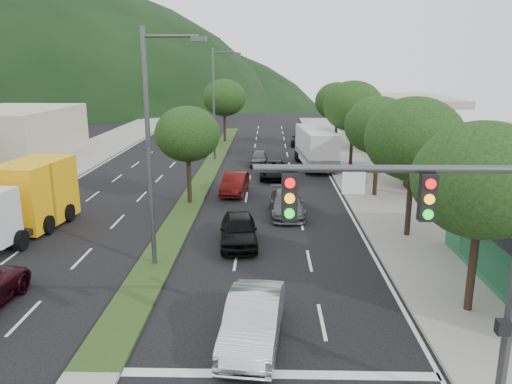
{
  "coord_description": "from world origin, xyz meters",
  "views": [
    {
      "loc": [
        4.93,
        -12.21,
        8.49
      ],
      "look_at": [
        4.28,
        13.94,
        1.84
      ],
      "focal_mm": 35.0,
      "sensor_mm": 36.0,
      "label": 1
    }
  ],
  "objects_px": {
    "tree_med_near": "(188,134)",
    "tree_med_far": "(224,98)",
    "tree_r_e": "(337,101)",
    "car_queue_f": "(301,139)",
    "car_queue_a": "(239,230)",
    "streetlight_mid": "(216,99)",
    "tree_r_b": "(414,139)",
    "tree_r_d": "(353,106)",
    "streetlight_near": "(153,139)",
    "car_queue_d": "(274,169)",
    "car_queue_e": "(259,158)",
    "tree_r_c": "(379,126)",
    "car_queue_b": "(286,204)",
    "sedan_silver": "(253,320)",
    "car_queue_c": "(235,183)",
    "traffic_signal": "(450,242)",
    "motorhome": "(316,147)",
    "box_truck": "(27,200)",
    "tree_r_a": "(482,180)"
  },
  "relations": [
    {
      "from": "streetlight_near",
      "to": "traffic_signal",
      "type": "bearing_deg",
      "value": -47.23
    },
    {
      "from": "tree_r_d",
      "to": "car_queue_a",
      "type": "distance_m",
      "value": 21.5
    },
    {
      "from": "car_queue_d",
      "to": "car_queue_e",
      "type": "relative_size",
      "value": 1.24
    },
    {
      "from": "tree_r_e",
      "to": "car_queue_f",
      "type": "relative_size",
      "value": 1.35
    },
    {
      "from": "box_truck",
      "to": "streetlight_near",
      "type": "bearing_deg",
      "value": 156.32
    },
    {
      "from": "sedan_silver",
      "to": "tree_r_b",
      "type": "bearing_deg",
      "value": 59.07
    },
    {
      "from": "tree_med_near",
      "to": "tree_med_far",
      "type": "bearing_deg",
      "value": 90.0
    },
    {
      "from": "car_queue_c",
      "to": "car_queue_d",
      "type": "xyz_separation_m",
      "value": [
        2.69,
        5.0,
        -0.05
      ]
    },
    {
      "from": "tree_med_far",
      "to": "car_queue_d",
      "type": "height_order",
      "value": "tree_med_far"
    },
    {
      "from": "car_queue_d",
      "to": "tree_med_near",
      "type": "bearing_deg",
      "value": -125.48
    },
    {
      "from": "tree_med_near",
      "to": "car_queue_d",
      "type": "bearing_deg",
      "value": 55.28
    },
    {
      "from": "streetlight_near",
      "to": "sedan_silver",
      "type": "bearing_deg",
      "value": -55.08
    },
    {
      "from": "traffic_signal",
      "to": "tree_r_d",
      "type": "distance_m",
      "value": 31.68
    },
    {
      "from": "tree_r_e",
      "to": "car_queue_d",
      "type": "bearing_deg",
      "value": -114.95
    },
    {
      "from": "tree_r_c",
      "to": "car_queue_b",
      "type": "bearing_deg",
      "value": -144.7
    },
    {
      "from": "traffic_signal",
      "to": "tree_r_a",
      "type": "relative_size",
      "value": 1.06
    },
    {
      "from": "tree_r_d",
      "to": "streetlight_near",
      "type": "height_order",
      "value": "streetlight_near"
    },
    {
      "from": "tree_r_b",
      "to": "streetlight_mid",
      "type": "height_order",
      "value": "streetlight_mid"
    },
    {
      "from": "tree_med_near",
      "to": "box_truck",
      "type": "bearing_deg",
      "value": -144.51
    },
    {
      "from": "tree_r_c",
      "to": "tree_r_b",
      "type": "bearing_deg",
      "value": -90.0
    },
    {
      "from": "tree_r_e",
      "to": "streetlight_near",
      "type": "bearing_deg",
      "value": -110.23
    },
    {
      "from": "box_truck",
      "to": "car_queue_a",
      "type": "bearing_deg",
      "value": 177.24
    },
    {
      "from": "car_queue_f",
      "to": "tree_r_b",
      "type": "bearing_deg",
      "value": -76.19
    },
    {
      "from": "sedan_silver",
      "to": "tree_r_d",
      "type": "bearing_deg",
      "value": 80.68
    },
    {
      "from": "sedan_silver",
      "to": "car_queue_d",
      "type": "relative_size",
      "value": 1.0
    },
    {
      "from": "car_queue_c",
      "to": "box_truck",
      "type": "bearing_deg",
      "value": -136.34
    },
    {
      "from": "tree_r_b",
      "to": "tree_r_d",
      "type": "bearing_deg",
      "value": 90.0
    },
    {
      "from": "tree_r_d",
      "to": "tree_med_near",
      "type": "relative_size",
      "value": 1.19
    },
    {
      "from": "tree_r_c",
      "to": "sedan_silver",
      "type": "distance_m",
      "value": 20.02
    },
    {
      "from": "car_queue_a",
      "to": "tree_r_b",
      "type": "bearing_deg",
      "value": 4.1
    },
    {
      "from": "motorhome",
      "to": "streetlight_near",
      "type": "bearing_deg",
      "value": -116.37
    },
    {
      "from": "tree_med_near",
      "to": "tree_r_d",
      "type": "bearing_deg",
      "value": 45.0
    },
    {
      "from": "tree_r_b",
      "to": "car_queue_e",
      "type": "bearing_deg",
      "value": 112.87
    },
    {
      "from": "tree_med_far",
      "to": "car_queue_a",
      "type": "relative_size",
      "value": 1.59
    },
    {
      "from": "tree_r_e",
      "to": "streetlight_mid",
      "type": "height_order",
      "value": "streetlight_mid"
    },
    {
      "from": "car_queue_d",
      "to": "sedan_silver",
      "type": "bearing_deg",
      "value": -92.89
    },
    {
      "from": "tree_r_b",
      "to": "car_queue_e",
      "type": "height_order",
      "value": "tree_r_b"
    },
    {
      "from": "streetlight_mid",
      "to": "car_queue_e",
      "type": "height_order",
      "value": "streetlight_mid"
    },
    {
      "from": "car_queue_b",
      "to": "car_queue_e",
      "type": "xyz_separation_m",
      "value": [
        -1.91,
        15.0,
        -0.04
      ]
    },
    {
      "from": "streetlight_mid",
      "to": "car_queue_e",
      "type": "distance_m",
      "value": 6.67
    },
    {
      "from": "tree_r_a",
      "to": "tree_r_e",
      "type": "bearing_deg",
      "value": 90.0
    },
    {
      "from": "car_queue_b",
      "to": "car_queue_d",
      "type": "xyz_separation_m",
      "value": [
        -0.63,
        10.0,
        -0.03
      ]
    },
    {
      "from": "motorhome",
      "to": "car_queue_f",
      "type": "bearing_deg",
      "value": 87.24
    },
    {
      "from": "tree_r_e",
      "to": "streetlight_near",
      "type": "distance_m",
      "value": 34.11
    },
    {
      "from": "sedan_silver",
      "to": "motorhome",
      "type": "xyz_separation_m",
      "value": [
        4.51,
        28.39,
        0.95
      ]
    },
    {
      "from": "car_queue_a",
      "to": "motorhome",
      "type": "bearing_deg",
      "value": 70.03
    },
    {
      "from": "car_queue_f",
      "to": "car_queue_a",
      "type": "bearing_deg",
      "value": -91.8
    },
    {
      "from": "streetlight_mid",
      "to": "motorhome",
      "type": "height_order",
      "value": "streetlight_mid"
    },
    {
      "from": "tree_med_far",
      "to": "car_queue_c",
      "type": "relative_size",
      "value": 1.63
    },
    {
      "from": "tree_r_e",
      "to": "streetlight_mid",
      "type": "bearing_deg",
      "value": -149.31
    }
  ]
}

